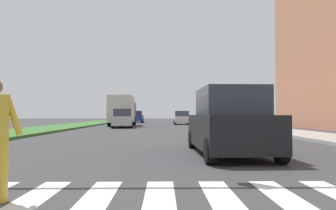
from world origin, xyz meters
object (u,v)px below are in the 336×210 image
(sedan_midblock, at_px, (123,119))
(sedan_far_horizon, at_px, (137,117))
(suv_crossing, at_px, (229,123))
(truck_box_delivery, at_px, (122,110))
(sedan_distant, at_px, (182,118))

(sedan_midblock, xyz_separation_m, sedan_far_horizon, (-0.16, 17.94, 0.00))
(suv_crossing, xyz_separation_m, truck_box_delivery, (-6.23, 24.08, 0.70))
(suv_crossing, relative_size, sedan_distant, 1.10)
(sedan_far_horizon, bearing_deg, sedan_distant, -53.76)
(sedan_midblock, relative_size, sedan_far_horizon, 1.07)
(suv_crossing, bearing_deg, truck_box_delivery, 104.51)
(truck_box_delivery, bearing_deg, sedan_distant, 37.47)
(suv_crossing, xyz_separation_m, sedan_midblock, (-5.63, 19.47, -0.14))
(sedan_distant, bearing_deg, suv_crossing, -90.61)
(suv_crossing, distance_m, sedan_distant, 29.10)
(sedan_midblock, distance_m, truck_box_delivery, 4.72)
(suv_crossing, height_order, sedan_far_horizon, suv_crossing)
(sedan_distant, height_order, truck_box_delivery, truck_box_delivery)
(suv_crossing, relative_size, sedan_far_horizon, 1.12)
(sedan_midblock, height_order, truck_box_delivery, truck_box_delivery)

